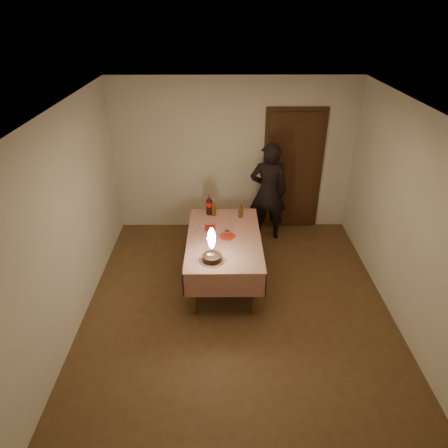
{
  "coord_description": "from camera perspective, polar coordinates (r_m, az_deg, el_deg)",
  "views": [
    {
      "loc": [
        -0.21,
        -4.1,
        3.58
      ],
      "look_at": [
        -0.18,
        0.58,
        0.95
      ],
      "focal_mm": 32.0,
      "sensor_mm": 36.0,
      "label": 1
    }
  ],
  "objects": [
    {
      "name": "amber_bottle_left",
      "position": [
        6.04,
        -1.5,
        2.25
      ],
      "size": [
        0.06,
        0.06,
        0.25
      ],
      "color": "#512B0D",
      "rests_on": "dining_table"
    },
    {
      "name": "red_plate",
      "position": [
        5.55,
        0.48,
        -1.75
      ],
      "size": [
        0.22,
        0.22,
        0.01
      ],
      "primitive_type": "cylinder",
      "color": "red",
      "rests_on": "dining_table"
    },
    {
      "name": "amber_bottle_right",
      "position": [
        5.99,
        2.38,
        1.98
      ],
      "size": [
        0.06,
        0.06,
        0.25
      ],
      "color": "#512B0D",
      "rests_on": "dining_table"
    },
    {
      "name": "red_cup",
      "position": [
        5.54,
        -2.01,
        -1.22
      ],
      "size": [
        0.08,
        0.08,
        0.1
      ],
      "primitive_type": "cylinder",
      "color": "red",
      "rests_on": "dining_table"
    },
    {
      "name": "dining_table",
      "position": [
        5.58,
        -0.0,
        -2.73
      ],
      "size": [
        1.02,
        1.72,
        0.71
      ],
      "color": "brown",
      "rests_on": "ground"
    },
    {
      "name": "cola_bottle",
      "position": [
        6.07,
        -2.12,
        2.74
      ],
      "size": [
        0.1,
        0.1,
        0.32
      ],
      "color": "black",
      "rests_on": "dining_table"
    },
    {
      "name": "ground",
      "position": [
        5.45,
        1.93,
        -11.76
      ],
      "size": [
        4.0,
        4.5,
        0.01
      ],
      "primitive_type": "cube",
      "color": "brown",
      "rests_on": "ground"
    },
    {
      "name": "clear_cup",
      "position": [
        5.52,
        0.46,
        -1.41
      ],
      "size": [
        0.07,
        0.07,
        0.09
      ],
      "primitive_type": "cylinder",
      "color": "white",
      "rests_on": "dining_table"
    },
    {
      "name": "photographer",
      "position": [
        6.6,
        6.34,
        4.6
      ],
      "size": [
        0.63,
        0.47,
        1.68
      ],
      "color": "black",
      "rests_on": "ground"
    },
    {
      "name": "napkin_stack",
      "position": [
        5.73,
        -2.01,
        -0.58
      ],
      "size": [
        0.15,
        0.15,
        0.02
      ],
      "primitive_type": "cube",
      "color": "red",
      "rests_on": "dining_table"
    },
    {
      "name": "birthday_cake",
      "position": [
        4.98,
        -1.75,
        -3.97
      ],
      "size": [
        0.31,
        0.31,
        0.47
      ],
      "color": "white",
      "rests_on": "dining_table"
    },
    {
      "name": "room_shell",
      "position": [
        4.61,
        2.66,
        4.58
      ],
      "size": [
        4.04,
        4.54,
        2.62
      ],
      "color": "beige",
      "rests_on": "ground"
    }
  ]
}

